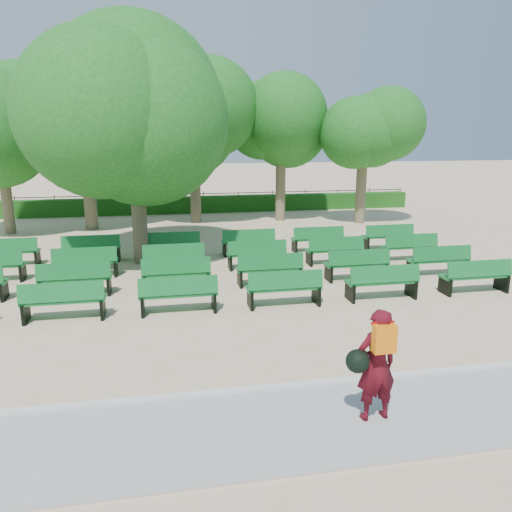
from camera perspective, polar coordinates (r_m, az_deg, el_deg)
The scene contains 9 objects.
ground at distance 14.62m, azimuth -4.94°, elevation -3.45°, with size 120.00×120.00×0.00m, color #D3B08C.
paving at distance 7.92m, azimuth 1.01°, elevation -19.15°, with size 30.00×2.20×0.06m, color #A4A4A0.
curb at distance 8.88m, azimuth -0.56°, elevation -15.06°, with size 30.00×0.12×0.10m, color silver.
hedge at distance 28.20m, azimuth -7.97°, elevation 5.82°, with size 26.00×0.70×0.90m, color #1B5616.
fence at distance 28.66m, azimuth -7.98°, elevation 5.03°, with size 26.00×0.10×1.02m, color black, non-canonical shape.
tree_line at distance 24.33m, azimuth -7.42°, elevation 3.48°, with size 21.80×6.80×7.04m, color #1F6A1F, non-canonical shape.
bench_array at distance 15.43m, azimuth -4.14°, elevation -2.13°, with size 1.96×0.75×1.21m.
tree_among at distance 17.12m, azimuth -13.87°, elevation 16.08°, with size 5.71×5.71×7.70m.
person at distance 7.87m, azimuth 13.47°, elevation -11.87°, with size 0.85×0.53×1.78m.
Camera 1 is at (-1.38, -13.89, 4.35)m, focal length 35.00 mm.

